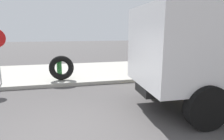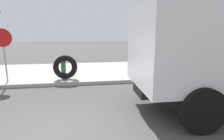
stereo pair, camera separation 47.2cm
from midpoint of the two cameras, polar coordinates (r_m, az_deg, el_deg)
name	(u,v)px [view 1 (the left image)]	position (r m, az deg, el deg)	size (l,w,h in m)	color
ground_plane	(57,139)	(4.62, -19.33, -19.27)	(80.00, 80.00, 0.00)	#423F3F
sidewalk_curb	(63,73)	(10.70, -15.75, -0.80)	(36.00, 5.00, 0.15)	#99968E
fire_hydrant	(59,68)	(9.03, -17.16, 0.47)	(0.26, 0.58, 0.91)	#2D8438
loose_tire	(61,68)	(8.76, -16.59, 0.64)	(1.09, 1.09, 0.25)	black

